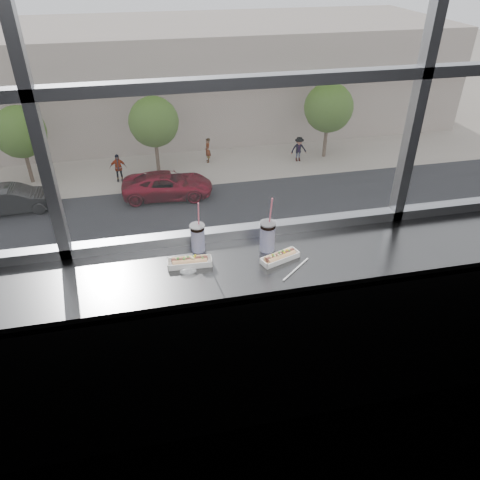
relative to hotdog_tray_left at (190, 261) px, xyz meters
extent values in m
plane|color=black|center=(0.34, 0.24, -0.57)|extent=(6.00, 0.00, 6.00)
plane|color=silver|center=(0.34, 0.26, 1.18)|extent=(6.00, 0.00, 6.00)
cube|color=#575757|center=(0.34, -0.04, -0.05)|extent=(6.00, 0.55, 0.06)
cube|color=#575757|center=(0.34, -0.29, -0.57)|extent=(6.00, 0.04, 1.04)
cube|color=white|center=(0.00, 0.00, -0.02)|extent=(0.25, 0.09, 0.01)
cube|color=white|center=(0.00, 0.00, -0.01)|extent=(0.25, 0.09, 0.03)
cylinder|color=tan|center=(0.00, 0.00, 0.00)|extent=(0.19, 0.05, 0.04)
cylinder|color=brown|center=(0.00, 0.00, 0.01)|extent=(0.20, 0.04, 0.03)
cube|color=white|center=(0.49, -0.06, -0.02)|extent=(0.24, 0.15, 0.01)
cube|color=white|center=(0.49, -0.06, -0.01)|extent=(0.24, 0.15, 0.03)
cylinder|color=tan|center=(0.49, -0.06, 0.00)|extent=(0.18, 0.09, 0.04)
cylinder|color=brown|center=(0.49, -0.06, 0.01)|extent=(0.18, 0.09, 0.03)
cylinder|color=white|center=(0.07, 0.14, 0.06)|extent=(0.08, 0.08, 0.16)
cylinder|color=black|center=(0.07, 0.14, 0.12)|extent=(0.08, 0.08, 0.02)
cylinder|color=silver|center=(0.07, 0.14, 0.14)|extent=(0.09, 0.09, 0.01)
cylinder|color=#FF6885|center=(0.08, 0.13, 0.21)|extent=(0.01, 0.04, 0.17)
cylinder|color=white|center=(0.45, 0.06, 0.06)|extent=(0.08, 0.08, 0.17)
cylinder|color=black|center=(0.45, 0.06, 0.14)|extent=(0.09, 0.09, 0.02)
cylinder|color=silver|center=(0.45, 0.06, 0.15)|extent=(0.09, 0.09, 0.01)
cylinder|color=#FF6885|center=(0.46, 0.05, 0.23)|extent=(0.01, 0.05, 0.18)
cylinder|color=white|center=(0.55, -0.16, -0.02)|extent=(0.20, 0.17, 0.01)
ellipsoid|color=silver|center=(-0.02, -0.07, -0.01)|extent=(0.09, 0.07, 0.02)
plane|color=gray|center=(0.34, 43.74, -12.12)|extent=(120.00, 120.00, 0.00)
cube|color=gray|center=(0.34, 7.24, -12.10)|extent=(50.00, 14.00, 0.04)
cube|color=black|center=(0.34, 20.24, -12.09)|extent=(80.00, 10.00, 0.06)
cube|color=gray|center=(0.34, 28.24, -12.10)|extent=(80.00, 6.00, 0.04)
cube|color=gray|center=(0.34, 38.24, -8.12)|extent=(50.00, 14.00, 8.00)
imported|color=black|center=(-7.90, 24.24, -11.02)|extent=(2.83, 6.33, 2.08)
imported|color=maroon|center=(0.98, 24.24, -11.05)|extent=(3.10, 6.32, 2.04)
imported|color=white|center=(7.86, 16.24, -11.11)|extent=(2.65, 5.82, 1.91)
imported|color=#B95C2B|center=(-0.59, 16.24, -10.99)|extent=(2.89, 6.52, 2.15)
imported|color=#66605B|center=(10.61, 27.81, -11.01)|extent=(0.95, 0.72, 2.15)
imported|color=#66605B|center=(4.22, 29.05, -11.03)|extent=(0.70, 0.94, 2.10)
imported|color=#66605B|center=(-1.98, 27.17, -10.97)|extent=(0.99, 0.75, 2.24)
cylinder|color=#47382B|center=(-7.63, 28.24, -10.91)|extent=(0.24, 0.24, 2.44)
sphere|color=#395B1C|center=(-7.63, 28.24, -8.67)|extent=(3.25, 3.25, 3.25)
cylinder|color=#47382B|center=(0.64, 28.24, -10.89)|extent=(0.25, 0.25, 2.47)
sphere|color=#395B1C|center=(0.64, 28.24, -8.62)|extent=(3.29, 3.29, 3.29)
cylinder|color=#47382B|center=(12.73, 28.24, -10.83)|extent=(0.26, 0.26, 2.58)
sphere|color=#395B1C|center=(12.73, 28.24, -8.47)|extent=(3.44, 3.44, 3.44)
camera|label=1|loc=(-0.17, -2.07, 1.47)|focal=35.00mm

